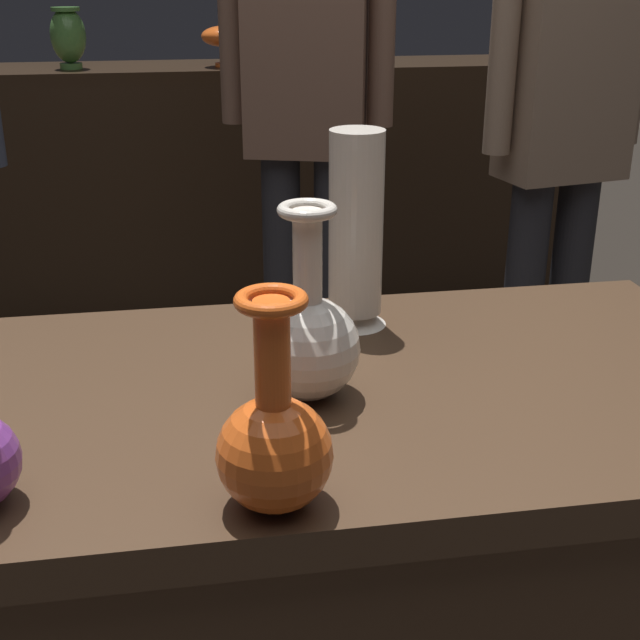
% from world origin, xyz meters
% --- Properties ---
extents(display_plinth, '(1.20, 0.64, 0.80)m').
position_xyz_m(display_plinth, '(0.00, 0.00, 0.40)').
color(display_plinth, '#422D1E').
rests_on(display_plinth, ground_plane).
extents(back_display_shelf, '(2.60, 0.40, 0.99)m').
position_xyz_m(back_display_shelf, '(0.00, 2.20, 0.49)').
color(back_display_shelf, black).
rests_on(back_display_shelf, ground_plane).
extents(vase_centerpiece, '(0.14, 0.14, 0.26)m').
position_xyz_m(vase_centerpiece, '(-0.04, -0.03, 0.88)').
color(vase_centerpiece, silver).
rests_on(vase_centerpiece, display_plinth).
extents(vase_tall_behind, '(0.12, 0.12, 0.24)m').
position_xyz_m(vase_tall_behind, '(-0.11, -0.27, 0.88)').
color(vase_tall_behind, '#E55B1E').
rests_on(vase_tall_behind, display_plinth).
extents(vase_right_accent, '(0.10, 0.10, 0.30)m').
position_xyz_m(vase_right_accent, '(0.07, 0.20, 0.95)').
color(vase_right_accent, silver).
rests_on(vase_right_accent, display_plinth).
extents(shelf_vase_center, '(0.15, 0.15, 0.14)m').
position_xyz_m(shelf_vase_center, '(0.00, 2.13, 1.09)').
color(shelf_vase_center, '#E55B1E').
rests_on(shelf_vase_center, back_display_shelf).
extents(shelf_vase_left, '(0.12, 0.12, 0.20)m').
position_xyz_m(shelf_vase_left, '(-0.52, 2.15, 1.10)').
color(shelf_vase_left, '#477A38').
rests_on(shelf_vase_left, back_display_shelf).
extents(visitor_near_right, '(0.46, 0.24, 1.61)m').
position_xyz_m(visitor_near_right, '(0.82, 1.13, 0.95)').
color(visitor_near_right, '#232328').
rests_on(visitor_near_right, ground_plane).
extents(visitor_center_back, '(0.45, 0.27, 1.69)m').
position_xyz_m(visitor_center_back, '(0.17, 1.34, 1.00)').
color(visitor_center_back, '#232328').
rests_on(visitor_center_back, ground_plane).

